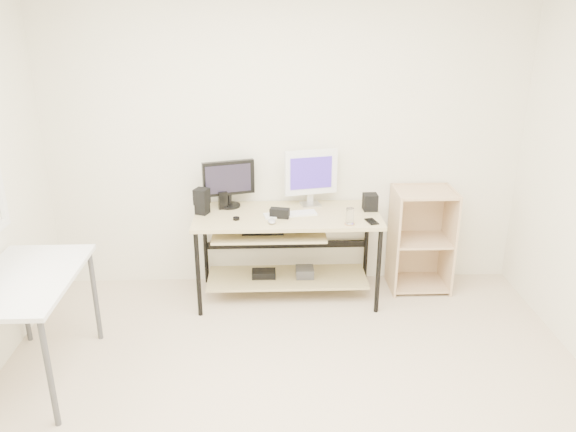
# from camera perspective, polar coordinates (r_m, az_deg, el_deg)

# --- Properties ---
(room) EXTENTS (4.01, 4.01, 2.62)m
(room) POSITION_cam_1_polar(r_m,az_deg,el_deg) (2.82, -1.68, -0.60)
(room) COLOR beige
(room) RESTS_ON ground
(desk) EXTENTS (1.50, 0.65, 0.75)m
(desk) POSITION_cam_1_polar(r_m,az_deg,el_deg) (4.62, -0.39, -2.24)
(desk) COLOR tan
(desk) RESTS_ON ground
(side_table) EXTENTS (0.60, 1.00, 0.75)m
(side_table) POSITION_cam_1_polar(r_m,az_deg,el_deg) (3.91, -25.04, -6.69)
(side_table) COLOR white
(side_table) RESTS_ON ground
(shelf_unit) EXTENTS (0.50, 0.40, 0.90)m
(shelf_unit) POSITION_cam_1_polar(r_m,az_deg,el_deg) (4.97, 13.24, -2.18)
(shelf_unit) COLOR #D2B083
(shelf_unit) RESTS_ON ground
(black_monitor) EXTENTS (0.42, 0.18, 0.39)m
(black_monitor) POSITION_cam_1_polar(r_m,az_deg,el_deg) (4.66, -6.05, 3.57)
(black_monitor) COLOR black
(black_monitor) RESTS_ON desk
(white_imac) EXTENTS (0.44, 0.14, 0.47)m
(white_imac) POSITION_cam_1_polar(r_m,az_deg,el_deg) (4.66, 2.34, 4.30)
(white_imac) COLOR silver
(white_imac) RESTS_ON desk
(keyboard) EXTENTS (0.44, 0.20, 0.01)m
(keyboard) POSITION_cam_1_polar(r_m,az_deg,el_deg) (4.51, 0.23, 0.18)
(keyboard) COLOR white
(keyboard) RESTS_ON desk
(mouse) EXTENTS (0.07, 0.10, 0.03)m
(mouse) POSITION_cam_1_polar(r_m,az_deg,el_deg) (4.34, -1.66, -0.53)
(mouse) COLOR #B0B0B5
(mouse) RESTS_ON desk
(center_speaker) EXTENTS (0.16, 0.10, 0.08)m
(center_speaker) POSITION_cam_1_polar(r_m,az_deg,el_deg) (4.45, -0.85, 0.30)
(center_speaker) COLOR black
(center_speaker) RESTS_ON desk
(speaker_left) EXTENTS (0.14, 0.14, 0.21)m
(speaker_left) POSITION_cam_1_polar(r_m,az_deg,el_deg) (4.56, -8.74, 1.54)
(speaker_left) COLOR black
(speaker_left) RESTS_ON desk
(speaker_right) EXTENTS (0.12, 0.12, 0.14)m
(speaker_right) POSITION_cam_1_polar(r_m,az_deg,el_deg) (4.65, 8.34, 1.41)
(speaker_right) COLOR black
(speaker_right) RESTS_ON desk
(audio_controller) EXTENTS (0.08, 0.07, 0.15)m
(audio_controller) POSITION_cam_1_polar(r_m,az_deg,el_deg) (4.66, -6.64, 1.59)
(audio_controller) COLOR black
(audio_controller) RESTS_ON desk
(volume_puck) EXTENTS (0.07, 0.07, 0.02)m
(volume_puck) POSITION_cam_1_polar(r_m,az_deg,el_deg) (4.43, -5.28, -0.26)
(volume_puck) COLOR black
(volume_puck) RESTS_ON desk
(smartphone) EXTENTS (0.10, 0.14, 0.01)m
(smartphone) POSITION_cam_1_polar(r_m,az_deg,el_deg) (4.42, 8.49, -0.55)
(smartphone) COLOR black
(smartphone) RESTS_ON desk
(coaster) EXTENTS (0.10, 0.10, 0.01)m
(coaster) POSITION_cam_1_polar(r_m,az_deg,el_deg) (4.36, 6.27, -0.79)
(coaster) COLOR #9A6D45
(coaster) RESTS_ON desk
(drinking_glass) EXTENTS (0.08, 0.08, 0.12)m
(drinking_glass) POSITION_cam_1_polar(r_m,az_deg,el_deg) (4.33, 6.30, 0.01)
(drinking_glass) COLOR white
(drinking_glass) RESTS_ON coaster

